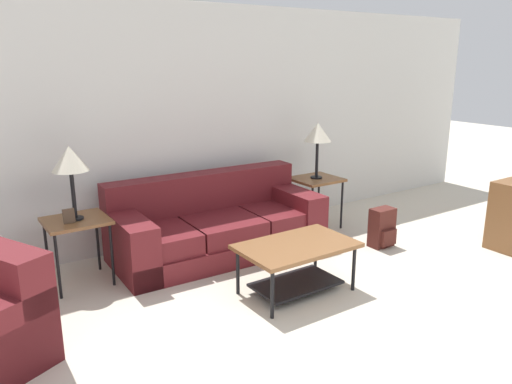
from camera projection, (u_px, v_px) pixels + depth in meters
wall_back at (201, 124)px, 5.61m from camera, size 9.13×0.06×2.60m
couch at (216, 226)px, 5.29m from camera, size 2.22×1.02×0.82m
coffee_table at (297, 257)px, 4.37m from camera, size 1.01×0.64×0.45m
side_table_left at (76, 226)px, 4.49m from camera, size 0.55×0.51×0.62m
side_table_right at (316, 183)px, 6.01m from camera, size 0.55×0.51×0.62m
table_lamp_left at (70, 160)px, 4.33m from camera, size 0.32×0.32×0.67m
table_lamp_right at (318, 133)px, 5.86m from camera, size 0.32×0.32×0.67m
backpack at (382, 228)px, 5.48m from camera, size 0.27×0.24×0.43m
picture_frame at (69, 216)px, 4.35m from camera, size 0.10×0.04×0.13m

